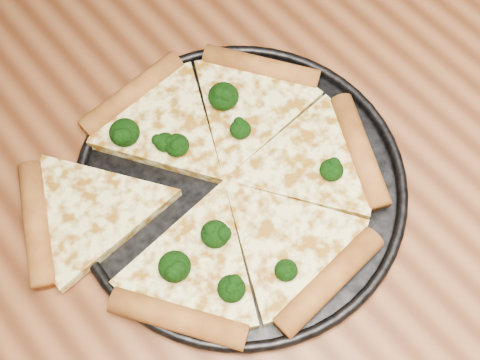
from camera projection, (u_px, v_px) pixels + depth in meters
ground at (252, 347)px, 1.33m from camera, size 4.00×4.00×0.00m
dining_table at (263, 245)px, 0.73m from camera, size 1.20×0.90×0.75m
pizza_pan at (240, 183)px, 0.66m from camera, size 0.35×0.35×0.02m
pizza at (217, 183)px, 0.65m from camera, size 0.39×0.33×0.03m
broccoli_florets at (205, 179)px, 0.64m from camera, size 0.22×0.25×0.03m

